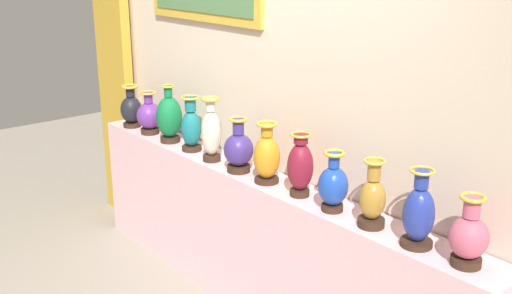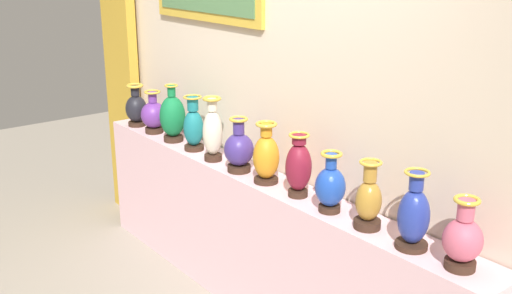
% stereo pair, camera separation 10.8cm
% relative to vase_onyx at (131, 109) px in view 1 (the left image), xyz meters
% --- Properties ---
extents(display_shelf, '(3.37, 0.29, 0.93)m').
position_rel_vase_onyx_xyz_m(display_shelf, '(1.46, 0.05, -0.61)').
color(display_shelf, beige).
rests_on(display_shelf, ground_plane).
extents(back_wall, '(4.73, 0.14, 2.85)m').
position_rel_vase_onyx_xyz_m(back_wall, '(1.44, 0.25, 0.38)').
color(back_wall, beige).
rests_on(back_wall, ground_plane).
extents(curtain_gold, '(0.47, 0.08, 2.07)m').
position_rel_vase_onyx_xyz_m(curtain_gold, '(-0.50, 0.13, -0.04)').
color(curtain_gold, gold).
rests_on(curtain_gold, ground_plane).
extents(vase_onyx, '(0.17, 0.17, 0.33)m').
position_rel_vase_onyx_xyz_m(vase_onyx, '(0.00, 0.00, 0.00)').
color(vase_onyx, '#382319').
rests_on(vase_onyx, display_shelf).
extents(vase_violet, '(0.19, 0.19, 0.32)m').
position_rel_vase_onyx_xyz_m(vase_violet, '(0.26, 0.01, -0.01)').
color(vase_violet, '#382319').
rests_on(vase_violet, display_shelf).
extents(vase_emerald, '(0.19, 0.19, 0.42)m').
position_rel_vase_onyx_xyz_m(vase_emerald, '(0.53, 0.01, 0.04)').
color(vase_emerald, '#382319').
rests_on(vase_emerald, display_shelf).
extents(vase_teal, '(0.14, 0.14, 0.38)m').
position_rel_vase_onyx_xyz_m(vase_teal, '(0.80, 0.02, 0.02)').
color(vase_teal, '#382319').
rests_on(vase_teal, display_shelf).
extents(vase_ivory, '(0.13, 0.13, 0.43)m').
position_rel_vase_onyx_xyz_m(vase_ivory, '(1.06, -0.00, 0.05)').
color(vase_ivory, '#382319').
rests_on(vase_ivory, display_shelf).
extents(vase_indigo, '(0.19, 0.19, 0.35)m').
position_rel_vase_onyx_xyz_m(vase_indigo, '(1.34, 0.01, 0.00)').
color(vase_indigo, '#382319').
rests_on(vase_indigo, display_shelf).
extents(vase_amber, '(0.16, 0.16, 0.37)m').
position_rel_vase_onyx_xyz_m(vase_amber, '(1.59, 0.02, 0.02)').
color(vase_amber, '#382319').
rests_on(vase_amber, display_shelf).
extents(vase_burgundy, '(0.15, 0.15, 0.37)m').
position_rel_vase_onyx_xyz_m(vase_burgundy, '(1.87, 0.03, 0.03)').
color(vase_burgundy, '#382319').
rests_on(vase_burgundy, display_shelf).
extents(vase_sapphire, '(0.16, 0.16, 0.33)m').
position_rel_vase_onyx_xyz_m(vase_sapphire, '(2.13, 0.01, -0.00)').
color(vase_sapphire, '#382319').
rests_on(vase_sapphire, display_shelf).
extents(vase_ochre, '(0.14, 0.14, 0.35)m').
position_rel_vase_onyx_xyz_m(vase_ochre, '(2.40, 0.02, 0.00)').
color(vase_ochre, '#382319').
rests_on(vase_ochre, display_shelf).
extents(vase_cobalt, '(0.15, 0.15, 0.38)m').
position_rel_vase_onyx_xyz_m(vase_cobalt, '(2.67, 0.02, 0.02)').
color(vase_cobalt, '#382319').
rests_on(vase_cobalt, display_shelf).
extents(vase_rose, '(0.17, 0.17, 0.33)m').
position_rel_vase_onyx_xyz_m(vase_rose, '(2.93, 0.03, -0.00)').
color(vase_rose, '#382319').
rests_on(vase_rose, display_shelf).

